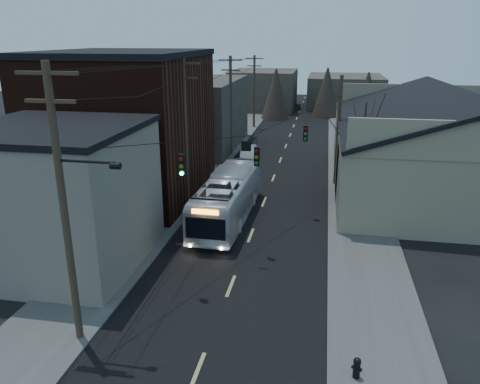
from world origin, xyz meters
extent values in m
cube|color=black|center=(0.00, 30.00, 0.01)|extent=(9.00, 110.00, 0.02)
cube|color=#474744|center=(-6.50, 30.00, 0.06)|extent=(4.00, 110.00, 0.12)
cube|color=#474744|center=(6.50, 30.00, 0.06)|extent=(4.00, 110.00, 0.12)
cube|color=slate|center=(-9.00, 9.00, 3.50)|extent=(8.00, 8.00, 7.00)
cube|color=black|center=(-10.00, 20.00, 5.00)|extent=(10.00, 12.00, 10.00)
cube|color=#39322D|center=(-9.50, 36.00, 3.50)|extent=(9.00, 14.00, 7.00)
cube|color=gray|center=(13.00, 25.00, 2.50)|extent=(16.00, 20.00, 5.00)
cube|color=black|center=(9.00, 25.00, 6.30)|extent=(8.16, 20.60, 2.86)
cube|color=#39322D|center=(-6.00, 65.00, 3.00)|extent=(10.00, 12.00, 6.00)
cube|color=#39322D|center=(7.00, 70.00, 2.50)|extent=(12.00, 14.00, 5.00)
cone|color=black|center=(6.50, 20.00, 3.60)|extent=(0.40, 0.40, 7.20)
cylinder|color=#382B1E|center=(-5.00, 3.00, 5.25)|extent=(0.28, 0.28, 10.50)
cube|color=#382B1E|center=(-5.00, 3.00, 10.10)|extent=(2.20, 0.12, 0.12)
cylinder|color=#382B1E|center=(-5.00, 18.00, 5.00)|extent=(0.28, 0.28, 10.00)
cube|color=#382B1E|center=(-5.00, 18.00, 9.60)|extent=(2.20, 0.12, 0.12)
cylinder|color=#382B1E|center=(-5.00, 33.00, 4.75)|extent=(0.28, 0.28, 9.50)
cube|color=#382B1E|center=(-5.00, 33.00, 9.10)|extent=(2.20, 0.12, 0.12)
cylinder|color=#382B1E|center=(-5.00, 48.00, 4.50)|extent=(0.28, 0.28, 9.00)
cube|color=#382B1E|center=(-5.00, 48.00, 8.60)|extent=(2.20, 0.12, 0.12)
cylinder|color=#382B1E|center=(5.00, 25.00, 4.25)|extent=(0.28, 0.28, 8.50)
cube|color=black|center=(-2.00, 7.50, 5.95)|extent=(0.28, 0.20, 1.00)
cube|color=black|center=(0.60, 12.00, 5.35)|extent=(0.28, 0.20, 1.00)
cube|color=black|center=(2.80, 18.00, 5.45)|extent=(0.28, 0.20, 1.00)
imported|color=silver|center=(-1.85, 16.30, 1.50)|extent=(2.75, 10.83, 3.00)
imported|color=#9B9EA2|center=(-3.00, 31.45, 0.69)|extent=(1.97, 4.33, 1.38)
cylinder|color=black|center=(5.47, 2.54, 0.43)|extent=(0.25, 0.25, 0.62)
sphere|color=black|center=(5.47, 2.54, 0.77)|extent=(0.27, 0.27, 0.27)
cylinder|color=black|center=(5.47, 2.54, 0.48)|extent=(0.38, 0.26, 0.12)
camera|label=1|loc=(3.91, -11.14, 11.24)|focal=35.00mm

